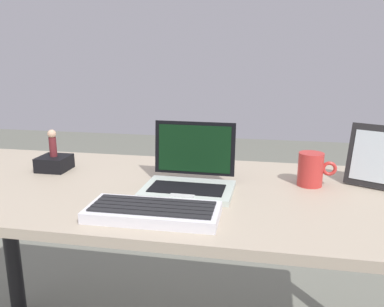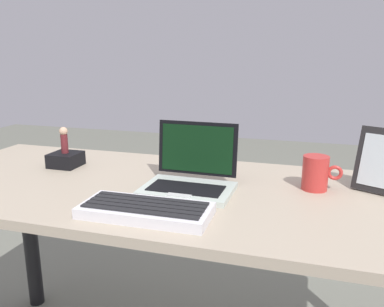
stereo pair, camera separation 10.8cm
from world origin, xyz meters
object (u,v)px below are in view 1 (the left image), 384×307
(laptop_front, at_px, (190,177))
(photo_frame, at_px, (374,157))
(external_keyboard, at_px, (153,212))
(coffee_mug, at_px, (311,169))
(figurine_stand, at_px, (54,163))
(figurine, at_px, (52,142))

(laptop_front, xyz_separation_m, photo_frame, (0.51, 0.13, 0.05))
(photo_frame, bearing_deg, external_keyboard, -148.97)
(coffee_mug, bearing_deg, laptop_front, -163.32)
(coffee_mug, bearing_deg, photo_frame, 8.12)
(figurine_stand, bearing_deg, photo_frame, 1.40)
(external_keyboard, bearing_deg, figurine_stand, 143.94)
(external_keyboard, xyz_separation_m, figurine, (-0.43, 0.31, 0.08))
(laptop_front, distance_m, figurine, 0.49)
(photo_frame, height_order, coffee_mug, photo_frame)
(figurine_stand, relative_size, figurine, 1.07)
(photo_frame, relative_size, figurine, 2.01)
(photo_frame, relative_size, figurine_stand, 1.87)
(photo_frame, bearing_deg, figurine_stand, -178.60)
(external_keyboard, distance_m, figurine_stand, 0.53)
(figurine, distance_m, coffee_mug, 0.81)
(external_keyboard, bearing_deg, photo_frame, 31.03)
(figurine_stand, bearing_deg, coffee_mug, -0.04)
(photo_frame, distance_m, figurine_stand, 0.99)
(figurine_stand, distance_m, coffee_mug, 0.81)
(figurine, height_order, coffee_mug, figurine)
(laptop_front, relative_size, figurine_stand, 2.64)
(photo_frame, height_order, figurine_stand, photo_frame)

